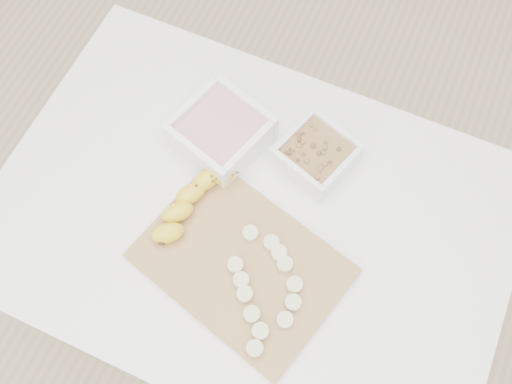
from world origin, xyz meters
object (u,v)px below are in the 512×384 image
at_px(bowl_yogurt, 221,132).
at_px(bowl_granola, 316,155).
at_px(cutting_board, 242,263).
at_px(banana, 193,201).
at_px(table, 250,233).

bearing_deg(bowl_yogurt, bowl_granola, 9.83).
relative_size(cutting_board, banana, 1.68).
height_order(table, banana, banana).
distance_m(table, cutting_board, 0.14).
height_order(table, bowl_yogurt, bowl_yogurt).
relative_size(bowl_granola, cutting_board, 0.46).
bearing_deg(bowl_yogurt, banana, -84.60).
height_order(cutting_board, banana, banana).
relative_size(bowl_yogurt, banana, 0.94).
bearing_deg(banana, bowl_granola, 74.30).
xyz_separation_m(bowl_yogurt, bowl_granola, (0.19, 0.03, -0.01)).
bearing_deg(cutting_board, table, 105.56).
relative_size(bowl_yogurt, cutting_board, 0.56).
bearing_deg(table, banana, -166.40).
xyz_separation_m(bowl_granola, cutting_board, (-0.05, -0.26, -0.02)).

